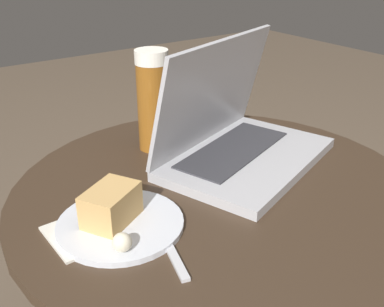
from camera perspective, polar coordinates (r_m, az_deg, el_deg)
The scene contains 6 objects.
table at distance 0.84m, azimuth 3.11°, elevation -11.26°, with size 0.70×0.70×0.49m.
napkin at distance 0.68m, azimuth -11.80°, elevation -9.11°, with size 0.15×0.10×0.00m.
laptop at distance 0.85m, azimuth 5.57°, elevation 2.16°, with size 0.38×0.32×0.23m.
beer_glass at distance 0.88m, azimuth -4.96°, elevation 6.70°, with size 0.06×0.06×0.20m.
snack_plate at distance 0.67m, azimuth -9.48°, elevation -7.83°, with size 0.19×0.19×0.06m.
fork at distance 0.66m, azimuth -4.00°, elevation -9.72°, with size 0.07×0.19×0.01m.
Camera 1 is at (-0.42, -0.52, 0.88)m, focal length 42.00 mm.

